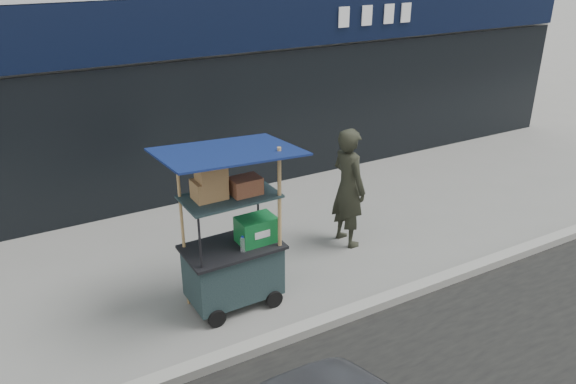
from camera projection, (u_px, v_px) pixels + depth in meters
ground at (362, 301)px, 7.02m from camera, size 80.00×80.00×0.00m
curb at (372, 305)px, 6.84m from camera, size 80.00×0.18×0.12m
vendor_cart at (234, 251)px, 6.70m from camera, size 1.57×1.12×2.09m
vendor_man at (348, 187)px, 8.06m from camera, size 0.46×0.67×1.77m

